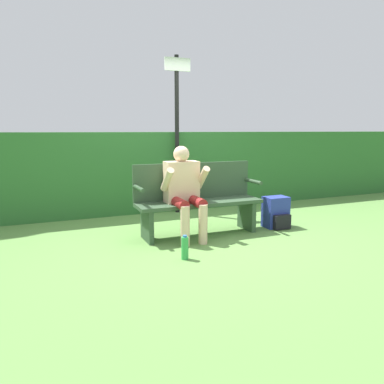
{
  "coord_description": "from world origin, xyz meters",
  "views": [
    {
      "loc": [
        -1.96,
        -4.41,
        1.38
      ],
      "look_at": [
        -0.15,
        -0.1,
        0.6
      ],
      "focal_mm": 35.0,
      "sensor_mm": 36.0,
      "label": 1
    }
  ],
  "objects_px": {
    "person_seated": "(184,187)",
    "water_bottle": "(185,248)",
    "parked_car": "(169,147)",
    "park_bench": "(197,199)",
    "backpack": "(276,213)",
    "signpost": "(177,126)"
  },
  "relations": [
    {
      "from": "park_bench",
      "to": "signpost",
      "type": "relative_size",
      "value": 0.66
    },
    {
      "from": "water_bottle",
      "to": "signpost",
      "type": "height_order",
      "value": "signpost"
    },
    {
      "from": "water_bottle",
      "to": "signpost",
      "type": "xyz_separation_m",
      "value": [
        0.75,
        2.23,
        1.32
      ]
    },
    {
      "from": "park_bench",
      "to": "backpack",
      "type": "relative_size",
      "value": 3.81
    },
    {
      "from": "park_bench",
      "to": "water_bottle",
      "type": "height_order",
      "value": "park_bench"
    },
    {
      "from": "park_bench",
      "to": "person_seated",
      "type": "bearing_deg",
      "value": -152.76
    },
    {
      "from": "park_bench",
      "to": "backpack",
      "type": "distance_m",
      "value": 1.21
    },
    {
      "from": "water_bottle",
      "to": "parked_car",
      "type": "height_order",
      "value": "parked_car"
    },
    {
      "from": "water_bottle",
      "to": "park_bench",
      "type": "bearing_deg",
      "value": 58.92
    },
    {
      "from": "person_seated",
      "to": "water_bottle",
      "type": "bearing_deg",
      "value": -111.22
    },
    {
      "from": "park_bench",
      "to": "water_bottle",
      "type": "bearing_deg",
      "value": -121.08
    },
    {
      "from": "person_seated",
      "to": "backpack",
      "type": "distance_m",
      "value": 1.48
    },
    {
      "from": "water_bottle",
      "to": "backpack",
      "type": "bearing_deg",
      "value": 23.7
    },
    {
      "from": "backpack",
      "to": "signpost",
      "type": "height_order",
      "value": "signpost"
    },
    {
      "from": "backpack",
      "to": "water_bottle",
      "type": "relative_size",
      "value": 1.65
    },
    {
      "from": "park_bench",
      "to": "parked_car",
      "type": "bearing_deg",
      "value": 72.29
    },
    {
      "from": "backpack",
      "to": "water_bottle",
      "type": "distance_m",
      "value": 1.86
    },
    {
      "from": "water_bottle",
      "to": "parked_car",
      "type": "relative_size",
      "value": 0.06
    },
    {
      "from": "person_seated",
      "to": "parked_car",
      "type": "xyz_separation_m",
      "value": [
        4.31,
        12.88,
        -0.1
      ]
    },
    {
      "from": "signpost",
      "to": "parked_car",
      "type": "xyz_separation_m",
      "value": [
        3.85,
        11.41,
        -0.88
      ]
    },
    {
      "from": "parked_car",
      "to": "signpost",
      "type": "bearing_deg",
      "value": 175.48
    },
    {
      "from": "signpost",
      "to": "park_bench",
      "type": "bearing_deg",
      "value": -99.3
    }
  ]
}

